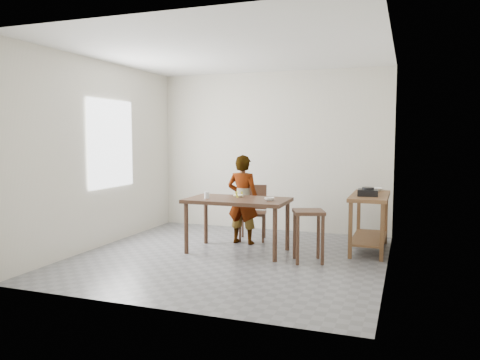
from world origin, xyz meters
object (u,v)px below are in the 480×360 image
(child, at_px, (243,199))
(dining_chair, at_px, (253,213))
(dining_table, at_px, (238,225))
(stool, at_px, (308,236))
(prep_counter, at_px, (369,223))

(child, bearing_deg, dining_chair, -99.95)
(dining_table, height_order, stool, dining_table)
(dining_table, relative_size, dining_chair, 1.65)
(prep_counter, relative_size, stool, 1.79)
(prep_counter, xyz_separation_m, dining_chair, (-1.76, 0.09, 0.02))
(dining_table, distance_m, dining_chair, 0.80)
(dining_table, relative_size, stool, 2.09)
(stool, bearing_deg, prep_counter, 52.07)
(prep_counter, height_order, stool, prep_counter)
(dining_chair, height_order, stool, dining_chair)
(dining_table, height_order, dining_chair, dining_chair)
(child, xyz_separation_m, stool, (1.14, -0.70, -0.33))
(dining_table, height_order, child, child)
(dining_table, bearing_deg, dining_chair, 93.04)
(prep_counter, height_order, dining_chair, dining_chair)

